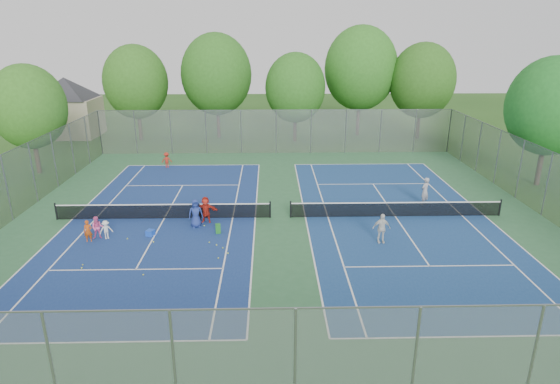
% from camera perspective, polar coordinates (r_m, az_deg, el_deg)
% --- Properties ---
extents(ground, '(120.00, 120.00, 0.00)m').
position_cam_1_polar(ground, '(28.33, 0.05, -3.14)').
color(ground, '#264F18').
rests_on(ground, ground).
extents(court_pad, '(32.00, 32.00, 0.01)m').
position_cam_1_polar(court_pad, '(28.33, 0.05, -3.13)').
color(court_pad, '#2D5F39').
rests_on(court_pad, ground).
extents(court_left, '(10.97, 23.77, 0.01)m').
position_cam_1_polar(court_left, '(29.03, -13.92, -3.15)').
color(court_left, navy).
rests_on(court_left, court_pad).
extents(court_right, '(10.97, 23.77, 0.01)m').
position_cam_1_polar(court_right, '(29.33, 13.87, -2.90)').
color(court_right, navy).
rests_on(court_right, court_pad).
extents(net_left, '(12.87, 0.10, 0.91)m').
position_cam_1_polar(net_left, '(28.87, -13.99, -2.34)').
color(net_left, black).
rests_on(net_left, ground).
extents(net_right, '(12.87, 0.10, 0.91)m').
position_cam_1_polar(net_right, '(29.18, 13.93, -2.10)').
color(net_right, black).
rests_on(net_right, ground).
extents(fence_north, '(32.00, 0.10, 4.00)m').
position_cam_1_polar(fence_north, '(43.13, -0.48, 7.36)').
color(fence_north, gray).
rests_on(fence_north, ground).
extents(fence_south, '(32.00, 0.10, 4.00)m').
position_cam_1_polar(fence_south, '(13.42, 1.84, -21.17)').
color(fence_south, gray).
rests_on(fence_south, ground).
extents(fence_west, '(0.10, 32.00, 4.00)m').
position_cam_1_polar(fence_west, '(31.62, -30.34, 0.39)').
color(fence_west, gray).
rests_on(fence_west, ground).
extents(fence_east, '(0.10, 32.00, 4.00)m').
position_cam_1_polar(fence_east, '(32.26, 29.77, 0.82)').
color(fence_east, gray).
rests_on(fence_east, ground).
extents(house, '(11.03, 11.03, 7.30)m').
position_cam_1_polar(house, '(54.98, -24.64, 10.53)').
color(house, '#B7A88C').
rests_on(house, ground).
extents(tree_nw, '(6.40, 6.40, 9.58)m').
position_cam_1_polar(tree_nw, '(50.29, -17.18, 12.69)').
color(tree_nw, '#443326').
rests_on(tree_nw, ground).
extents(tree_nl, '(7.20, 7.20, 10.69)m').
position_cam_1_polar(tree_nl, '(49.71, -7.77, 14.02)').
color(tree_nl, '#443326').
rests_on(tree_nl, ground).
extents(tree_nc, '(6.00, 6.00, 8.85)m').
position_cam_1_polar(tree_nc, '(47.62, 1.88, 12.58)').
color(tree_nc, '#443326').
rests_on(tree_nc, ground).
extents(tree_nr, '(7.60, 7.60, 11.42)m').
position_cam_1_polar(tree_nr, '(51.30, 9.81, 14.63)').
color(tree_nr, '#443326').
rests_on(tree_nr, ground).
extents(tree_ne, '(6.60, 6.60, 9.77)m').
position_cam_1_polar(tree_ne, '(50.94, 16.98, 12.86)').
color(tree_ne, '#443326').
rests_on(tree_ne, ground).
extents(tree_side_w, '(5.60, 5.60, 8.47)m').
position_cam_1_polar(tree_side_w, '(40.99, -28.33, 9.13)').
color(tree_side_w, '#443326').
rests_on(tree_side_w, ground).
extents(tree_side_e, '(6.00, 6.00, 9.20)m').
position_cam_1_polar(tree_side_e, '(38.08, 30.13, 9.02)').
color(tree_side_e, '#443326').
rests_on(tree_side_e, ground).
extents(ball_crate, '(0.50, 0.50, 0.34)m').
position_cam_1_polar(ball_crate, '(26.80, -15.52, -4.83)').
color(ball_crate, blue).
rests_on(ball_crate, ground).
extents(ball_hopper, '(0.32, 0.32, 0.54)m').
position_cam_1_polar(ball_hopper, '(26.33, -7.56, -4.46)').
color(ball_hopper, '#238226').
rests_on(ball_hopper, ground).
extents(student_a, '(0.49, 0.37, 1.21)m').
position_cam_1_polar(student_a, '(26.96, -22.36, -4.44)').
color(student_a, '#C24A12').
rests_on(student_a, ground).
extents(student_b, '(0.69, 0.58, 1.27)m').
position_cam_1_polar(student_b, '(27.16, -21.36, -4.07)').
color(student_b, pink).
rests_on(student_b, ground).
extents(student_c, '(0.79, 0.66, 1.06)m').
position_cam_1_polar(student_c, '(27.00, -20.44, -4.34)').
color(student_c, silver).
rests_on(student_c, ground).
extents(student_d, '(0.72, 0.32, 1.21)m').
position_cam_1_polar(student_d, '(27.79, -9.90, -2.56)').
color(student_d, black).
rests_on(student_d, ground).
extents(student_e, '(0.94, 0.75, 1.67)m').
position_cam_1_polar(student_e, '(27.14, -10.25, -2.58)').
color(student_e, navy).
rests_on(student_e, ground).
extents(student_f, '(1.50, 0.61, 1.58)m').
position_cam_1_polar(student_f, '(27.73, -9.05, -2.14)').
color(student_f, red).
rests_on(student_f, ground).
extents(child_far_baseline, '(0.90, 0.60, 1.29)m').
position_cam_1_polar(child_far_baseline, '(39.73, -13.64, 3.81)').
color(child_far_baseline, '#AC2718').
rests_on(child_far_baseline, ground).
extents(instructor, '(0.79, 0.76, 1.82)m').
position_cam_1_polar(instructor, '(31.60, 17.25, 0.10)').
color(instructor, '#9A999C').
rests_on(instructor, ground).
extents(teen_court_b, '(0.98, 0.44, 1.64)m').
position_cam_1_polar(teen_court_b, '(25.33, 12.25, -4.36)').
color(teen_court_b, silver).
rests_on(teen_court_b, ground).
extents(tennis_ball_0, '(0.07, 0.07, 0.07)m').
position_cam_1_polar(tennis_ball_0, '(23.98, -6.36, -7.46)').
color(tennis_ball_0, '#CCEF37').
rests_on(tennis_ball_0, ground).
extents(tennis_ball_1, '(0.07, 0.07, 0.07)m').
position_cam_1_polar(tennis_ball_1, '(23.56, -7.53, -8.03)').
color(tennis_ball_1, gold).
rests_on(tennis_ball_1, ground).
extents(tennis_ball_2, '(0.07, 0.07, 0.07)m').
position_cam_1_polar(tennis_ball_2, '(24.93, -7.74, -6.45)').
color(tennis_ball_2, '#D9E735').
rests_on(tennis_ball_2, ground).
extents(tennis_ball_3, '(0.07, 0.07, 0.07)m').
position_cam_1_polar(tennis_ball_3, '(24.56, -6.99, -6.82)').
color(tennis_ball_3, '#A3C32D').
rests_on(tennis_ball_3, ground).
extents(tennis_ball_4, '(0.07, 0.07, 0.07)m').
position_cam_1_polar(tennis_ball_4, '(24.33, -23.01, -8.56)').
color(tennis_ball_4, yellow).
rests_on(tennis_ball_4, ground).
extents(tennis_ball_5, '(0.07, 0.07, 0.07)m').
position_cam_1_polar(tennis_ball_5, '(27.85, -20.28, -4.72)').
color(tennis_ball_5, '#C8F338').
rests_on(tennis_ball_5, ground).
extents(tennis_ball_6, '(0.07, 0.07, 0.07)m').
position_cam_1_polar(tennis_ball_6, '(24.63, -22.91, -8.21)').
color(tennis_ball_6, gold).
rests_on(tennis_ball_6, ground).
extents(tennis_ball_7, '(0.07, 0.07, 0.07)m').
position_cam_1_polar(tennis_ball_7, '(27.44, -9.20, -4.09)').
color(tennis_ball_7, '#C6EF37').
rests_on(tennis_ball_7, ground).
extents(tennis_ball_8, '(0.07, 0.07, 0.07)m').
position_cam_1_polar(tennis_ball_8, '(26.75, -18.11, -5.45)').
color(tennis_ball_8, '#B3C82E').
rests_on(tennis_ball_8, ground).
extents(tennis_ball_9, '(0.07, 0.07, 0.07)m').
position_cam_1_polar(tennis_ball_9, '(22.77, -16.33, -9.69)').
color(tennis_ball_9, gold).
rests_on(tennis_ball_9, ground).
extents(tennis_ball_10, '(0.07, 0.07, 0.07)m').
position_cam_1_polar(tennis_ball_10, '(25.28, -8.61, -6.12)').
color(tennis_ball_10, '#B7D331').
rests_on(tennis_ball_10, ground).
extents(tennis_ball_11, '(0.07, 0.07, 0.07)m').
position_cam_1_polar(tennis_ball_11, '(25.94, -15.17, -5.93)').
color(tennis_ball_11, '#DFEE37').
rests_on(tennis_ball_11, ground).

